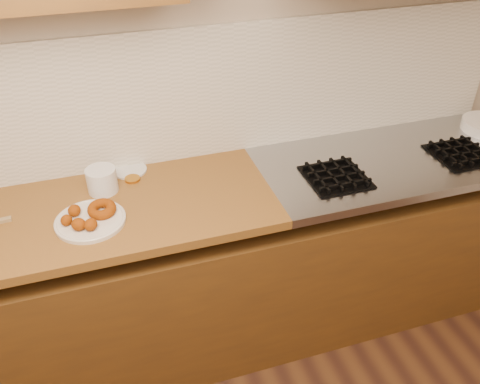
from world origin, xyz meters
The scene contains 11 objects.
wall_back centered at (0.00, 2.00, 1.35)m, with size 4.00×0.02×2.70m, color #B4A58C.
base_cabinet centered at (0.00, 1.69, 0.39)m, with size 3.60×0.60×0.77m, color #5A3512.
stovetop centered at (1.15, 1.69, 0.88)m, with size 1.30×0.62×0.04m, color #9EA0A5.
backsplash centered at (0.00, 1.99, 1.20)m, with size 3.60×0.02×0.60m, color beige.
burner_grates centered at (1.13, 1.61, 0.91)m, with size 0.91×0.26×0.03m.
donut_plate centered at (-0.25, 1.61, 0.91)m, with size 0.27×0.27×0.02m, color beige.
ring_donut centered at (-0.20, 1.64, 0.93)m, with size 0.11×0.11×0.04m, color #8A2E00.
fried_dough_chunks centered at (-0.29, 1.59, 0.94)m, with size 0.15×0.18×0.05m.
plastic_tub centered at (-0.18, 1.82, 0.95)m, with size 0.13×0.13×0.10m, color silver.
tub_lid centered at (-0.05, 1.94, 0.90)m, with size 0.15×0.15×0.01m, color silver.
brass_jar_lid centered at (-0.05, 1.86, 0.91)m, with size 0.07×0.07×0.01m, color #B77923.
Camera 1 is at (-0.17, -0.04, 2.10)m, focal length 38.00 mm.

